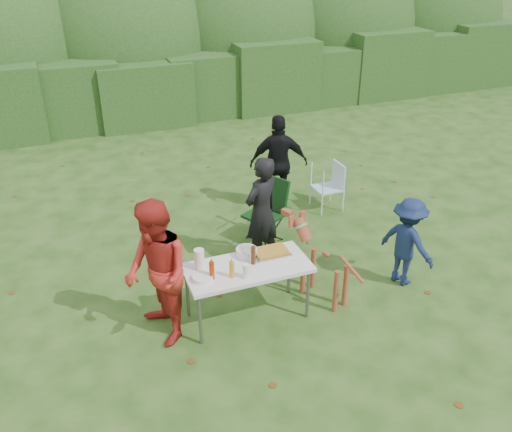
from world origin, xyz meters
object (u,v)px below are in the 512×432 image
object	(u,v)px
camping_chair	(265,211)
ketchup_bottle	(212,271)
person_cook	(261,212)
person_red_jacket	(157,274)
person_black_puffy	(279,163)
mustard_bottle	(232,270)
folding_table	(247,270)
lawn_chair	(327,186)
dog	(325,265)
child	(407,242)
beer_bottle	(253,255)
paper_towel_roll	(199,259)

from	to	relation	value
camping_chair	ketchup_bottle	distance (m)	2.26
person_cook	person_red_jacket	world-z (taller)	person_red_jacket
person_black_puffy	mustard_bottle	world-z (taller)	person_black_puffy
folding_table	person_red_jacket	world-z (taller)	person_red_jacket
lawn_chair	mustard_bottle	size ratio (longest dim) A/B	4.05
person_red_jacket	mustard_bottle	size ratio (longest dim) A/B	8.77
folding_table	ketchup_bottle	bearing A→B (deg)	-168.24
person_black_puffy	dog	size ratio (longest dim) A/B	1.51
child	mustard_bottle	bearing A→B (deg)	72.68
person_red_jacket	child	xyz separation A→B (m)	(3.30, -0.07, -0.26)
person_cook	mustard_bottle	xyz separation A→B (m)	(-0.86, -1.24, 0.03)
folding_table	dog	size ratio (longest dim) A/B	1.38
child	ketchup_bottle	bearing A→B (deg)	71.47
folding_table	beer_bottle	world-z (taller)	beer_bottle
camping_chair	paper_towel_roll	xyz separation A→B (m)	(-1.44, -1.52, 0.38)
camping_chair	lawn_chair	xyz separation A→B (m)	(1.40, 0.62, -0.08)
folding_table	person_cook	distance (m)	1.26
child	lawn_chair	xyz separation A→B (m)	(0.07, 2.35, -0.22)
person_red_jacket	child	bearing A→B (deg)	79.70
folding_table	person_red_jacket	distance (m)	1.08
child	mustard_bottle	world-z (taller)	child
person_cook	mustard_bottle	distance (m)	1.50
folding_table	person_red_jacket	size ratio (longest dim) A/B	0.85
child	lawn_chair	bearing A→B (deg)	-21.23
person_cook	paper_towel_roll	distance (m)	1.49
ketchup_bottle	paper_towel_roll	size ratio (longest dim) A/B	0.85
person_cook	paper_towel_roll	world-z (taller)	person_cook
person_cook	person_black_puffy	xyz separation A→B (m)	(0.92, 1.52, 0.01)
person_cook	child	distance (m)	1.99
person_black_puffy	dog	world-z (taller)	person_black_puffy
dog	lawn_chair	world-z (taller)	dog
dog	paper_towel_roll	size ratio (longest dim) A/B	4.19
camping_chair	lawn_chair	size ratio (longest dim) A/B	1.21
person_cook	dog	world-z (taller)	person_cook
folding_table	lawn_chair	world-z (taller)	lawn_chair
person_cook	beer_bottle	xyz separation A→B (m)	(-0.53, -1.06, 0.05)
beer_bottle	paper_towel_roll	bearing A→B (deg)	168.73
ketchup_bottle	folding_table	bearing A→B (deg)	11.76
person_red_jacket	paper_towel_roll	xyz separation A→B (m)	(0.53, 0.13, -0.01)
lawn_chair	paper_towel_roll	distance (m)	3.59
person_black_puffy	camping_chair	xyz separation A→B (m)	(-0.63, -0.93, -0.33)
person_red_jacket	dog	bearing A→B (deg)	79.93
person_cook	paper_towel_roll	xyz separation A→B (m)	(-1.15, -0.94, 0.06)
beer_bottle	folding_table	bearing A→B (deg)	-162.48
person_cook	lawn_chair	bearing A→B (deg)	-169.28
mustard_bottle	beer_bottle	bearing A→B (deg)	27.76
person_red_jacket	person_black_puffy	distance (m)	3.66
person_red_jacket	mustard_bottle	world-z (taller)	person_red_jacket
person_black_puffy	mustard_bottle	distance (m)	3.27
mustard_bottle	person_black_puffy	bearing A→B (deg)	57.24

